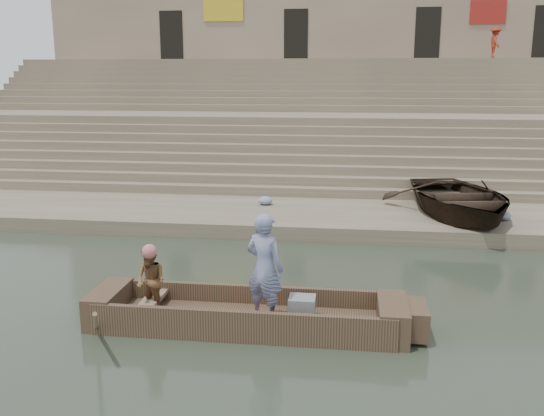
% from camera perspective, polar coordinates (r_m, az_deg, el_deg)
% --- Properties ---
extents(ground, '(120.00, 120.00, 0.00)m').
position_cam_1_polar(ground, '(10.33, 0.83, -12.44)').
color(ground, '#2A3427').
rests_on(ground, ground).
extents(lower_landing, '(32.00, 4.00, 0.40)m').
position_cam_1_polar(lower_landing, '(17.82, 3.84, -0.93)').
color(lower_landing, gray).
rests_on(lower_landing, ground).
extents(mid_landing, '(32.00, 3.00, 2.80)m').
position_cam_1_polar(mid_landing, '(24.99, 5.01, 5.77)').
color(mid_landing, gray).
rests_on(mid_landing, ground).
extents(upper_landing, '(32.00, 3.00, 5.20)m').
position_cam_1_polar(upper_landing, '(31.86, 5.64, 9.41)').
color(upper_landing, gray).
rests_on(upper_landing, ground).
extents(ghat_steps, '(32.00, 11.00, 5.20)m').
position_cam_1_polar(ghat_steps, '(26.63, 5.20, 7.06)').
color(ghat_steps, gray).
rests_on(ghat_steps, ground).
extents(building_wall, '(32.00, 5.07, 11.20)m').
position_cam_1_polar(building_wall, '(35.82, 5.98, 14.56)').
color(building_wall, tan).
rests_on(building_wall, ground).
extents(main_rowboat, '(5.00, 1.30, 0.22)m').
position_cam_1_polar(main_rowboat, '(10.69, -2.50, -10.89)').
color(main_rowboat, brown).
rests_on(main_rowboat, ground).
extents(rowboat_trim, '(6.04, 2.63, 1.88)m').
position_cam_1_polar(rowboat_trim, '(10.58, -1.39, -10.00)').
color(rowboat_trim, brown).
rests_on(rowboat_trim, ground).
extents(standing_man, '(0.82, 0.70, 1.92)m').
position_cam_1_polar(standing_man, '(10.11, -0.70, -5.80)').
color(standing_man, navy).
rests_on(standing_man, main_rowboat).
extents(rowing_man, '(0.73, 0.67, 1.21)m').
position_cam_1_polar(rowing_man, '(10.74, -11.63, -6.93)').
color(rowing_man, '#216328').
rests_on(rowing_man, main_rowboat).
extents(television, '(0.46, 0.42, 0.40)m').
position_cam_1_polar(television, '(10.46, 2.86, -9.61)').
color(television, slate).
rests_on(television, main_rowboat).
extents(beached_rowboat, '(4.57, 5.74, 1.07)m').
position_cam_1_polar(beached_rowboat, '(17.89, 17.60, 0.96)').
color(beached_rowboat, '#2D2116').
rests_on(beached_rowboat, lower_landing).
extents(pedestrian, '(0.64, 1.04, 1.55)m').
position_cam_1_polar(pedestrian, '(32.33, 20.76, 14.71)').
color(pedestrian, maroon).
rests_on(pedestrian, upper_landing).
extents(cloth_bundles, '(15.96, 1.98, 0.26)m').
position_cam_1_polar(cloth_bundles, '(17.83, -2.78, 0.19)').
color(cloth_bundles, '#3F5999').
rests_on(cloth_bundles, lower_landing).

